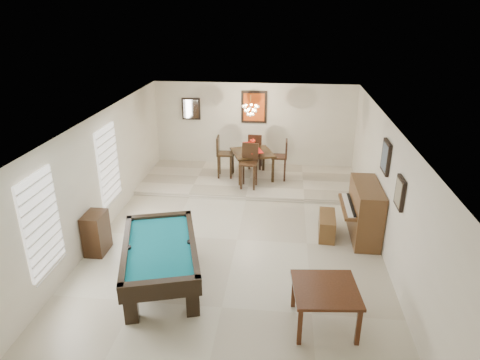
% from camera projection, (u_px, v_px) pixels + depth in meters
% --- Properties ---
extents(ground_plane, '(6.00, 9.00, 0.02)m').
position_uv_depth(ground_plane, '(237.00, 240.00, 9.25)').
color(ground_plane, beige).
extents(wall_back, '(6.00, 0.04, 2.60)m').
position_uv_depth(wall_back, '(254.00, 126.00, 12.89)').
color(wall_back, silver).
rests_on(wall_back, ground_plane).
extents(wall_front, '(6.00, 0.04, 2.60)m').
position_uv_depth(wall_front, '(189.00, 346.00, 4.62)').
color(wall_front, silver).
rests_on(wall_front, ground_plane).
extents(wall_left, '(0.04, 9.00, 2.60)m').
position_uv_depth(wall_left, '(96.00, 178.00, 9.05)').
color(wall_left, silver).
rests_on(wall_left, ground_plane).
extents(wall_right, '(0.04, 9.00, 2.60)m').
position_uv_depth(wall_right, '(387.00, 191.00, 8.45)').
color(wall_right, silver).
rests_on(wall_right, ground_plane).
extents(ceiling, '(6.00, 9.00, 0.04)m').
position_uv_depth(ceiling, '(237.00, 123.00, 8.26)').
color(ceiling, white).
rests_on(ceiling, wall_back).
extents(dining_step, '(6.00, 2.50, 0.12)m').
position_uv_depth(dining_step, '(250.00, 180.00, 12.21)').
color(dining_step, beige).
rests_on(dining_step, ground_plane).
extents(window_left_front, '(0.06, 1.00, 1.70)m').
position_uv_depth(window_left_front, '(41.00, 223.00, 6.99)').
color(window_left_front, white).
rests_on(window_left_front, wall_left).
extents(window_left_rear, '(0.06, 1.00, 1.70)m').
position_uv_depth(window_left_rear, '(108.00, 164.00, 9.56)').
color(window_left_rear, white).
rests_on(window_left_rear, wall_left).
extents(pool_table, '(1.88, 2.61, 0.78)m').
position_uv_depth(pool_table, '(161.00, 264.00, 7.67)').
color(pool_table, black).
rests_on(pool_table, ground_plane).
extents(square_table, '(1.08, 1.08, 0.69)m').
position_uv_depth(square_table, '(324.00, 306.00, 6.69)').
color(square_table, '#381B0E').
rests_on(square_table, ground_plane).
extents(upright_piano, '(0.82, 1.46, 1.22)m').
position_uv_depth(upright_piano, '(358.00, 211.00, 9.15)').
color(upright_piano, brown).
rests_on(upright_piano, ground_plane).
extents(piano_bench, '(0.39, 0.89, 0.48)m').
position_uv_depth(piano_bench, '(327.00, 225.00, 9.34)').
color(piano_bench, brown).
rests_on(piano_bench, ground_plane).
extents(apothecary_chest, '(0.38, 0.57, 0.86)m').
position_uv_depth(apothecary_chest, '(96.00, 233.00, 8.64)').
color(apothecary_chest, black).
rests_on(apothecary_chest, ground_plane).
extents(dining_table, '(1.37, 1.37, 0.89)m').
position_uv_depth(dining_table, '(252.00, 163.00, 12.08)').
color(dining_table, black).
rests_on(dining_table, dining_step).
extents(flower_vase, '(0.17, 0.17, 0.26)m').
position_uv_depth(flower_vase, '(253.00, 143.00, 11.86)').
color(flower_vase, red).
rests_on(flower_vase, dining_table).
extents(dining_chair_south, '(0.48, 0.48, 1.18)m').
position_uv_depth(dining_chair_south, '(249.00, 167.00, 11.37)').
color(dining_chair_south, black).
rests_on(dining_chair_south, dining_step).
extents(dining_chair_north, '(0.42, 0.42, 1.08)m').
position_uv_depth(dining_chair_north, '(255.00, 151.00, 12.77)').
color(dining_chair_north, black).
rests_on(dining_chair_north, dining_step).
extents(dining_chair_west, '(0.46, 0.46, 1.18)m').
position_uv_depth(dining_chair_west, '(225.00, 157.00, 12.10)').
color(dining_chair_west, black).
rests_on(dining_chair_west, dining_step).
extents(dining_chair_east, '(0.43, 0.43, 1.15)m').
position_uv_depth(dining_chair_east, '(279.00, 160.00, 11.93)').
color(dining_chair_east, black).
rests_on(dining_chair_east, dining_step).
extents(chandelier, '(0.44, 0.44, 0.60)m').
position_uv_depth(chandelier, '(251.00, 106.00, 11.35)').
color(chandelier, '#FFE5B2').
rests_on(chandelier, ceiling).
extents(back_painting, '(0.75, 0.06, 0.95)m').
position_uv_depth(back_painting, '(254.00, 107.00, 12.62)').
color(back_painting, '#D84C14').
rests_on(back_painting, wall_back).
extents(back_mirror, '(0.55, 0.06, 0.65)m').
position_uv_depth(back_mirror, '(191.00, 109.00, 12.85)').
color(back_mirror, white).
rests_on(back_mirror, wall_back).
extents(right_picture_upper, '(0.06, 0.55, 0.65)m').
position_uv_depth(right_picture_upper, '(386.00, 157.00, 8.50)').
color(right_picture_upper, slate).
rests_on(right_picture_upper, wall_right).
extents(right_picture_lower, '(0.06, 0.45, 0.55)m').
position_uv_depth(right_picture_lower, '(400.00, 193.00, 7.39)').
color(right_picture_lower, gray).
rests_on(right_picture_lower, wall_right).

